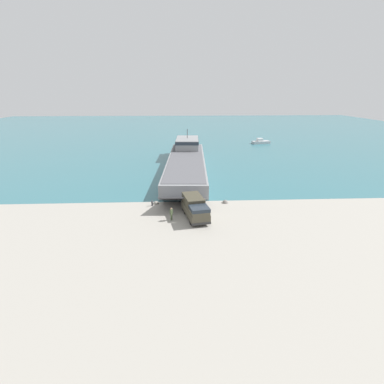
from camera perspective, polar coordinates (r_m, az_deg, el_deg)
The scene contains 9 objects.
ground_plane at distance 42.67m, azimuth 2.01°, elevation -4.49°, with size 240.00×240.00×0.00m, color #9E998E.
water_surface at distance 136.09m, azimuth -1.36°, elevation 11.53°, with size 240.00×180.00×0.01m, color #336B75.
landing_craft at distance 69.40m, azimuth -1.06°, elevation 6.20°, with size 10.18×45.50×7.48m.
military_truck at distance 41.42m, azimuth 0.61°, elevation -2.98°, with size 3.75×7.21×2.80m.
soldier_on_ramp at distance 40.85m, azimuth -3.96°, elevation -4.00°, with size 0.42×0.50×1.82m.
moored_boat_a at distance 105.08m, azimuth 12.95°, elevation 9.30°, with size 6.32×3.54×1.81m.
mooring_bollard at distance 46.42m, azimuth -7.61°, elevation -2.09°, with size 0.30×0.30×0.84m.
shoreline_rock_a at distance 47.33m, azimuth -6.87°, elevation -2.24°, with size 0.85×0.85×0.85m, color gray.
shoreline_rock_b at distance 47.68m, azimuth 6.36°, elevation -2.06°, with size 0.95×0.95×0.95m, color gray.
Camera 1 is at (-3.39, -39.11, 16.72)m, focal length 28.00 mm.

